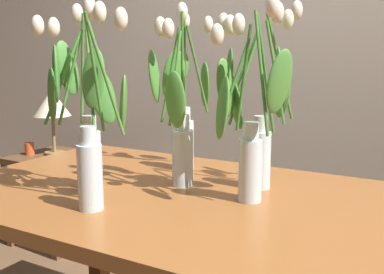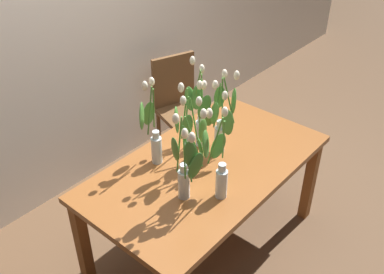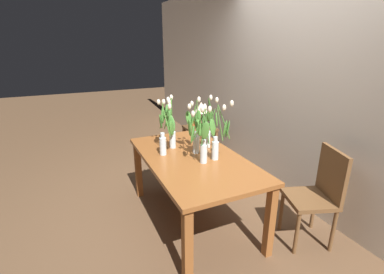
{
  "view_description": "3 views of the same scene",
  "coord_description": "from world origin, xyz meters",
  "px_view_note": "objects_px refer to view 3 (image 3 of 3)",
  "views": [
    {
      "loc": [
        0.65,
        -1.15,
        1.16
      ],
      "look_at": [
        -0.05,
        0.07,
        0.9
      ],
      "focal_mm": 42.94,
      "sensor_mm": 36.0,
      "label": 1
    },
    {
      "loc": [
        -1.72,
        -1.35,
        2.42
      ],
      "look_at": [
        -0.07,
        0.06,
        0.96
      ],
      "focal_mm": 40.78,
      "sensor_mm": 36.0,
      "label": 2
    },
    {
      "loc": [
        2.27,
        -1.06,
        1.81
      ],
      "look_at": [
        0.01,
        -0.01,
        0.95
      ],
      "focal_mm": 25.61,
      "sensor_mm": 36.0,
      "label": 3
    }
  ],
  "objects_px": {
    "tulip_vase_3": "(195,133)",
    "side_table": "(200,134)",
    "tulip_vase_1": "(203,140)",
    "table_lamp": "(201,108)",
    "tulip_vase_4": "(209,130)",
    "dining_chair": "(318,191)",
    "tulip_vase_0": "(169,127)",
    "pillar_candle": "(193,123)",
    "dining_table": "(193,165)",
    "tulip_vase_5": "(215,137)",
    "tulip_vase_2": "(165,137)"
  },
  "relations": [
    {
      "from": "tulip_vase_0",
      "to": "tulip_vase_1",
      "type": "distance_m",
      "value": 0.52
    },
    {
      "from": "tulip_vase_0",
      "to": "tulip_vase_3",
      "type": "bearing_deg",
      "value": 38.71
    },
    {
      "from": "dining_chair",
      "to": "table_lamp",
      "type": "distance_m",
      "value": 2.22
    },
    {
      "from": "tulip_vase_5",
      "to": "dining_chair",
      "type": "height_order",
      "value": "tulip_vase_5"
    },
    {
      "from": "tulip_vase_1",
      "to": "table_lamp",
      "type": "relative_size",
      "value": 1.42
    },
    {
      "from": "side_table",
      "to": "table_lamp",
      "type": "xyz_separation_m",
      "value": [
        -0.01,
        0.02,
        0.42
      ]
    },
    {
      "from": "dining_chair",
      "to": "side_table",
      "type": "distance_m",
      "value": 2.19
    },
    {
      "from": "pillar_candle",
      "to": "dining_chair",
      "type": "bearing_deg",
      "value": 4.71
    },
    {
      "from": "tulip_vase_1",
      "to": "tulip_vase_5",
      "type": "bearing_deg",
      "value": 102.5
    },
    {
      "from": "dining_table",
      "to": "tulip_vase_2",
      "type": "xyz_separation_m",
      "value": [
        -0.18,
        -0.22,
        0.27
      ]
    },
    {
      "from": "tulip_vase_4",
      "to": "dining_chair",
      "type": "distance_m",
      "value": 1.21
    },
    {
      "from": "tulip_vase_4",
      "to": "side_table",
      "type": "bearing_deg",
      "value": 157.78
    },
    {
      "from": "tulip_vase_3",
      "to": "side_table",
      "type": "bearing_deg",
      "value": 151.53
    },
    {
      "from": "tulip_vase_0",
      "to": "side_table",
      "type": "xyz_separation_m",
      "value": [
        -1.1,
        0.91,
        -0.54
      ]
    },
    {
      "from": "tulip_vase_1",
      "to": "tulip_vase_5",
      "type": "xyz_separation_m",
      "value": [
        -0.03,
        0.15,
        -0.0
      ]
    },
    {
      "from": "side_table",
      "to": "table_lamp",
      "type": "bearing_deg",
      "value": 107.75
    },
    {
      "from": "tulip_vase_5",
      "to": "table_lamp",
      "type": "height_order",
      "value": "tulip_vase_5"
    },
    {
      "from": "table_lamp",
      "to": "tulip_vase_3",
      "type": "bearing_deg",
      "value": -29.01
    },
    {
      "from": "tulip_vase_4",
      "to": "pillar_candle",
      "type": "relative_size",
      "value": 7.52
    },
    {
      "from": "dining_chair",
      "to": "side_table",
      "type": "height_order",
      "value": "dining_chair"
    },
    {
      "from": "tulip_vase_3",
      "to": "tulip_vase_4",
      "type": "height_order",
      "value": "tulip_vase_3"
    },
    {
      "from": "side_table",
      "to": "pillar_candle",
      "type": "xyz_separation_m",
      "value": [
        -0.13,
        -0.06,
        0.16
      ]
    },
    {
      "from": "table_lamp",
      "to": "dining_table",
      "type": "bearing_deg",
      "value": -29.27
    },
    {
      "from": "tulip_vase_3",
      "to": "dining_chair",
      "type": "relative_size",
      "value": 0.62
    },
    {
      "from": "tulip_vase_5",
      "to": "side_table",
      "type": "bearing_deg",
      "value": 158.56
    },
    {
      "from": "dining_table",
      "to": "tulip_vase_5",
      "type": "distance_m",
      "value": 0.39
    },
    {
      "from": "tulip_vase_2",
      "to": "table_lamp",
      "type": "distance_m",
      "value": 1.63
    },
    {
      "from": "tulip_vase_5",
      "to": "tulip_vase_4",
      "type": "bearing_deg",
      "value": 161.68
    },
    {
      "from": "tulip_vase_3",
      "to": "tulip_vase_5",
      "type": "distance_m",
      "value": 0.26
    },
    {
      "from": "tulip_vase_0",
      "to": "table_lamp",
      "type": "bearing_deg",
      "value": 140.06
    },
    {
      "from": "tulip_vase_4",
      "to": "dining_chair",
      "type": "xyz_separation_m",
      "value": [
        0.94,
        0.64,
        -0.4
      ]
    },
    {
      "from": "tulip_vase_4",
      "to": "tulip_vase_2",
      "type": "bearing_deg",
      "value": -88.94
    },
    {
      "from": "dining_chair",
      "to": "side_table",
      "type": "xyz_separation_m",
      "value": [
        -2.19,
        -0.13,
        -0.09
      ]
    },
    {
      "from": "table_lamp",
      "to": "pillar_candle",
      "type": "relative_size",
      "value": 5.31
    },
    {
      "from": "tulip_vase_3",
      "to": "dining_table",
      "type": "bearing_deg",
      "value": -32.61
    },
    {
      "from": "table_lamp",
      "to": "pillar_candle",
      "type": "distance_m",
      "value": 0.31
    },
    {
      "from": "dining_table",
      "to": "side_table",
      "type": "distance_m",
      "value": 1.65
    },
    {
      "from": "tulip_vase_0",
      "to": "side_table",
      "type": "distance_m",
      "value": 1.53
    },
    {
      "from": "tulip_vase_1",
      "to": "tulip_vase_2",
      "type": "xyz_separation_m",
      "value": [
        -0.35,
        -0.25,
        -0.05
      ]
    },
    {
      "from": "dining_table",
      "to": "table_lamp",
      "type": "bearing_deg",
      "value": 150.73
    },
    {
      "from": "tulip_vase_4",
      "to": "dining_chair",
      "type": "relative_size",
      "value": 0.61
    },
    {
      "from": "tulip_vase_0",
      "to": "pillar_candle",
      "type": "height_order",
      "value": "tulip_vase_0"
    },
    {
      "from": "tulip_vase_1",
      "to": "side_table",
      "type": "bearing_deg",
      "value": 154.46
    },
    {
      "from": "table_lamp",
      "to": "tulip_vase_4",
      "type": "bearing_deg",
      "value": -22.9
    },
    {
      "from": "dining_table",
      "to": "dining_chair",
      "type": "relative_size",
      "value": 1.72
    },
    {
      "from": "tulip_vase_2",
      "to": "pillar_candle",
      "type": "relative_size",
      "value": 7.45
    },
    {
      "from": "tulip_vase_1",
      "to": "tulip_vase_5",
      "type": "relative_size",
      "value": 0.97
    },
    {
      "from": "tulip_vase_3",
      "to": "tulip_vase_4",
      "type": "relative_size",
      "value": 1.02
    },
    {
      "from": "tulip_vase_3",
      "to": "tulip_vase_5",
      "type": "bearing_deg",
      "value": 24.71
    },
    {
      "from": "table_lamp",
      "to": "pillar_candle",
      "type": "height_order",
      "value": "table_lamp"
    }
  ]
}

